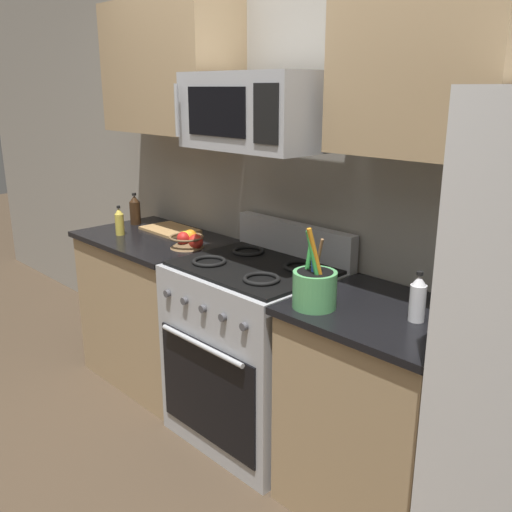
% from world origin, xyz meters
% --- Properties ---
extents(ground_plane, '(16.00, 16.00, 0.00)m').
position_xyz_m(ground_plane, '(0.00, 0.00, 0.00)').
color(ground_plane, '#473828').
extents(wall_back, '(8.00, 0.10, 2.60)m').
position_xyz_m(wall_back, '(0.00, 1.00, 1.30)').
color(wall_back, '#9E998E').
rests_on(wall_back, ground).
extents(counter_left, '(0.92, 0.62, 0.91)m').
position_xyz_m(counter_left, '(-0.85, 0.62, 0.46)').
color(counter_left, tan).
rests_on(counter_left, ground).
extents(range_oven, '(0.76, 0.67, 1.09)m').
position_xyz_m(range_oven, '(-0.00, 0.62, 0.47)').
color(range_oven, '#B2B5BA').
rests_on(range_oven, ground).
extents(counter_right, '(0.71, 0.62, 0.91)m').
position_xyz_m(counter_right, '(0.74, 0.62, 0.46)').
color(counter_right, tan).
rests_on(counter_right, ground).
extents(microwave, '(0.68, 0.44, 0.34)m').
position_xyz_m(microwave, '(-0.00, 0.65, 1.65)').
color(microwave, '#B2B5BA').
extents(upper_cabinets_left, '(0.91, 0.34, 0.71)m').
position_xyz_m(upper_cabinets_left, '(-0.86, 0.78, 1.86)').
color(upper_cabinets_left, tan).
extents(upper_cabinets_right, '(0.70, 0.34, 0.71)m').
position_xyz_m(upper_cabinets_right, '(0.75, 0.78, 1.86)').
color(upper_cabinets_right, tan).
extents(utensil_crock, '(0.18, 0.18, 0.34)m').
position_xyz_m(utensil_crock, '(0.52, 0.44, 0.99)').
color(utensil_crock, '#59AD66').
rests_on(utensil_crock, counter_right).
extents(fruit_basket, '(0.19, 0.19, 0.10)m').
position_xyz_m(fruit_basket, '(-0.52, 0.61, 0.95)').
color(fruit_basket, brown).
rests_on(fruit_basket, counter_left).
extents(apple_loose, '(0.08, 0.08, 0.08)m').
position_xyz_m(apple_loose, '(-0.47, 0.63, 0.95)').
color(apple_loose, red).
rests_on(apple_loose, counter_left).
extents(cutting_board, '(0.35, 0.24, 0.02)m').
position_xyz_m(cutting_board, '(-0.90, 0.76, 0.92)').
color(cutting_board, tan).
rests_on(cutting_board, counter_left).
extents(bottle_vinegar, '(0.06, 0.06, 0.19)m').
position_xyz_m(bottle_vinegar, '(0.88, 0.62, 1.00)').
color(bottle_vinegar, silver).
rests_on(bottle_vinegar, counter_right).
extents(bottle_soy, '(0.07, 0.07, 0.20)m').
position_xyz_m(bottle_soy, '(-1.19, 0.71, 1.00)').
color(bottle_soy, '#382314').
rests_on(bottle_soy, counter_left).
extents(bottle_oil, '(0.05, 0.05, 0.18)m').
position_xyz_m(bottle_oil, '(-1.02, 0.49, 0.99)').
color(bottle_oil, gold).
rests_on(bottle_oil, counter_left).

